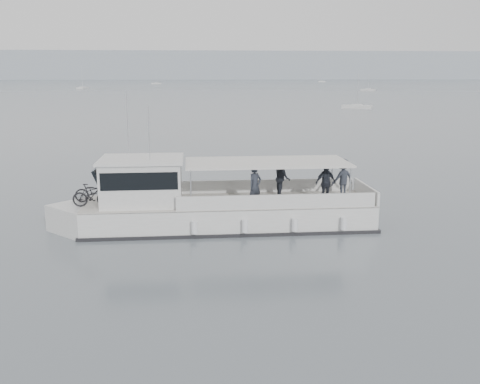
{
  "coord_description": "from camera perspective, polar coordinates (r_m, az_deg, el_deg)",
  "views": [
    {
      "loc": [
        -3.87,
        -22.83,
        6.88
      ],
      "look_at": [
        -2.14,
        0.7,
        1.6
      ],
      "focal_mm": 40.0,
      "sensor_mm": 36.0,
      "label": 1
    }
  ],
  "objects": [
    {
      "name": "ground",
      "position": [
        24.16,
        5.2,
        -3.99
      ],
      "size": [
        1400.0,
        1400.0,
        0.0
      ],
      "primitive_type": "plane",
      "color": "slate",
      "rests_on": "ground"
    },
    {
      "name": "headland",
      "position": [
        582.88,
        -3.94,
        13.29
      ],
      "size": [
        1400.0,
        90.0,
        28.0
      ],
      "primitive_type": "cube",
      "color": "#939EA8",
      "rests_on": "ground"
    },
    {
      "name": "tour_boat",
      "position": [
        24.23,
        -4.2,
        -1.44
      ],
      "size": [
        14.72,
        3.94,
        6.15
      ],
      "rotation": [
        0.0,
        0.0,
        0.02
      ],
      "color": "silver",
      "rests_on": "ground"
    },
    {
      "name": "moored_fleet",
      "position": [
        227.53,
        -13.5,
        10.64
      ],
      "size": [
        392.56,
        350.14,
        11.11
      ],
      "color": "silver",
      "rests_on": "ground"
    }
  ]
}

